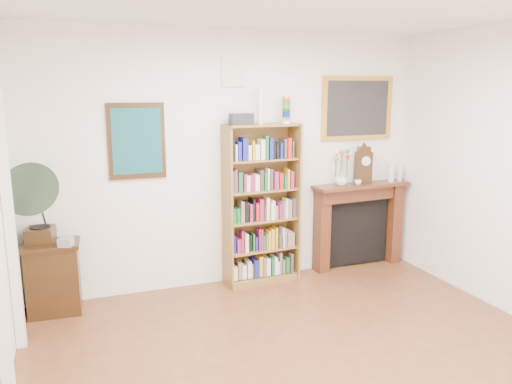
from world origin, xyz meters
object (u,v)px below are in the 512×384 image
(mantel_clock, at_px, (363,166))
(teacup, at_px, (358,182))
(side_cabinet, at_px, (54,278))
(flower_vase, at_px, (341,179))
(cd_stack, at_px, (66,242))
(bottle_right, at_px, (400,173))
(bookshelf, at_px, (262,196))
(gramophone, at_px, (36,199))
(fireplace, at_px, (358,218))
(bottle_left, at_px, (391,172))

(mantel_clock, bearing_deg, teacup, -141.23)
(side_cabinet, relative_size, flower_vase, 4.44)
(teacup, bearing_deg, side_cabinet, -179.69)
(cd_stack, height_order, teacup, teacup)
(bottle_right, bearing_deg, side_cabinet, -178.89)
(bookshelf, height_order, gramophone, bookshelf)
(fireplace, xyz_separation_m, bottle_left, (0.41, -0.07, 0.56))
(mantel_clock, bearing_deg, flower_vase, -165.55)
(gramophone, distance_m, flower_vase, 3.30)
(fireplace, bearing_deg, gramophone, -179.76)
(side_cabinet, bearing_deg, teacup, 3.68)
(side_cabinet, relative_size, fireplace, 0.57)
(fireplace, height_order, flower_vase, flower_vase)
(bookshelf, bearing_deg, cd_stack, -178.43)
(flower_vase, xyz_separation_m, bottle_left, (0.71, 0.01, 0.04))
(side_cabinet, xyz_separation_m, flower_vase, (3.21, 0.04, 0.78))
(side_cabinet, height_order, mantel_clock, mantel_clock)
(bottle_right, bearing_deg, mantel_clock, 179.35)
(gramophone, bearing_deg, bookshelf, 13.32)
(bookshelf, xyz_separation_m, teacup, (1.22, -0.02, 0.08))
(cd_stack, relative_size, mantel_clock, 0.27)
(bookshelf, xyz_separation_m, bottle_left, (1.71, 0.01, 0.17))
(bookshelf, distance_m, cd_stack, 2.09)
(side_cabinet, distance_m, cd_stack, 0.45)
(bookshelf, relative_size, gramophone, 2.54)
(teacup, height_order, bottle_left, bottle_left)
(fireplace, height_order, teacup, teacup)
(bookshelf, relative_size, mantel_clock, 4.66)
(gramophone, bearing_deg, bottle_right, 12.23)
(bookshelf, xyz_separation_m, gramophone, (-2.29, -0.14, 0.17))
(bookshelf, height_order, bottle_right, bookshelf)
(bookshelf, distance_m, teacup, 1.23)
(cd_stack, distance_m, teacup, 3.31)
(fireplace, height_order, cd_stack, fireplace)
(bookshelf, distance_m, side_cabinet, 2.30)
(mantel_clock, bearing_deg, bookshelf, -170.83)
(gramophone, relative_size, mantel_clock, 1.83)
(mantel_clock, bearing_deg, side_cabinet, -171.30)
(mantel_clock, relative_size, bottle_left, 1.86)
(gramophone, distance_m, teacup, 3.52)
(fireplace, distance_m, mantel_clock, 0.66)
(bookshelf, relative_size, fireplace, 1.65)
(teacup, distance_m, bottle_right, 0.65)
(side_cabinet, height_order, cd_stack, cd_stack)
(bookshelf, bearing_deg, bottle_left, -3.68)
(bookshelf, bearing_deg, gramophone, 179.60)
(fireplace, bearing_deg, bottle_left, -12.65)
(teacup, bearing_deg, bookshelf, 178.90)
(cd_stack, bearing_deg, bookshelf, 5.51)
(bookshelf, bearing_deg, teacup, -5.05)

